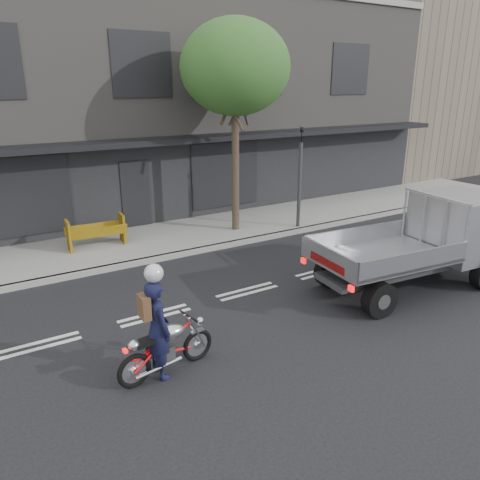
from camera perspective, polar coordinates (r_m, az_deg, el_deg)
The scene contains 11 objects.
ground at distance 11.49m, azimuth 0.88°, elevation -6.28°, with size 80.00×80.00×0.00m, color black.
sidewalk at distance 15.37m, azimuth -8.55°, elevation 0.30°, with size 32.00×3.20×0.15m, color gray.
kerb at distance 13.98m, azimuth -5.94°, elevation -1.44°, with size 32.00×0.20×0.15m, color gray.
building_main at distance 20.89m, azimuth -16.57°, elevation 15.50°, with size 26.00×10.00×8.00m, color slate.
building_neighbour at distance 32.56m, azimuth 21.36°, elevation 17.59°, with size 14.00×10.00×10.00m, color brown.
street_tree at distance 15.17m, azimuth -0.60°, elevation 20.22°, with size 3.40×3.40×6.74m.
traffic_light_pole at distance 15.93m, azimuth 7.27°, elevation 6.87°, with size 0.12×0.12×3.50m.
motorcycle at distance 8.37m, azimuth -8.92°, elevation -12.76°, with size 1.88×0.55×0.97m.
rider at distance 8.13m, azimuth -10.05°, elevation -10.69°, with size 0.64×0.42×1.77m, color black.
flatbed_ute at distance 12.81m, azimuth 23.81°, elevation 1.01°, with size 5.13×2.49×2.30m.
construction_barrier at distance 14.42m, azimuth -16.87°, elevation 0.78°, with size 1.71×0.68×0.96m, color #FFB90D, non-canonical shape.
Camera 1 is at (-5.61, -8.80, 4.80)m, focal length 35.00 mm.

